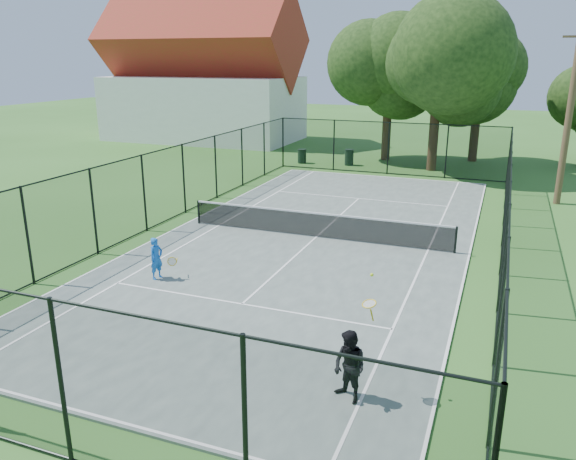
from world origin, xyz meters
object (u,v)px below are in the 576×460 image
(trash_bin_left, at_px, (302,156))
(utility_pole, at_px, (569,114))
(trash_bin_right, at_px, (349,157))
(player_black, at_px, (350,367))
(player_blue, at_px, (157,258))
(tennis_net, at_px, (317,224))

(trash_bin_left, bearing_deg, utility_pole, -20.88)
(trash_bin_right, distance_m, player_black, 25.49)
(utility_pole, distance_m, player_blue, 19.19)
(trash_bin_right, relative_size, player_black, 0.40)
(trash_bin_left, bearing_deg, player_black, -68.20)
(trash_bin_left, xyz_separation_m, utility_pole, (14.54, -5.55, 3.64))
(player_black, bearing_deg, tennis_net, 111.86)
(trash_bin_left, xyz_separation_m, trash_bin_right, (3.01, 0.37, 0.06))
(trash_bin_left, height_order, trash_bin_right, trash_bin_right)
(trash_bin_left, relative_size, trash_bin_right, 0.89)
(player_blue, bearing_deg, trash_bin_right, 88.86)
(player_blue, bearing_deg, trash_bin_left, 97.34)
(player_black, bearing_deg, utility_pole, 75.43)
(utility_pole, height_order, player_black, utility_pole)
(utility_pole, xyz_separation_m, player_black, (-4.85, -18.68, -3.30))
(player_blue, bearing_deg, player_black, -29.75)
(trash_bin_left, distance_m, utility_pole, 15.99)
(trash_bin_right, height_order, utility_pole, utility_pole)
(trash_bin_left, relative_size, player_black, 0.36)
(tennis_net, distance_m, player_black, 10.43)
(player_blue, distance_m, player_black, 8.17)
(trash_bin_left, distance_m, player_black, 26.09)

